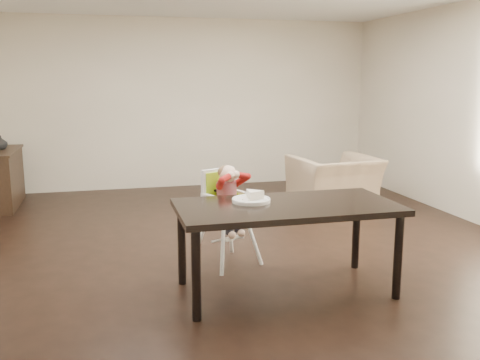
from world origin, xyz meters
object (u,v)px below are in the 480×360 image
object	(u,v)px
armchair	(334,174)
sideboard	(2,178)
high_chair	(225,194)
dining_table	(287,213)

from	to	relation	value
armchair	sideboard	world-z (taller)	armchair
high_chair	dining_table	bearing A→B (deg)	-90.95
dining_table	armchair	world-z (taller)	armchair
sideboard	armchair	bearing A→B (deg)	-15.04
high_chair	armchair	bearing A→B (deg)	19.77
high_chair	armchair	distance (m)	2.69
armchair	dining_table	bearing A→B (deg)	52.14
dining_table	high_chair	bearing A→B (deg)	112.60
dining_table	sideboard	world-z (taller)	sideboard
high_chair	armchair	world-z (taller)	high_chair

